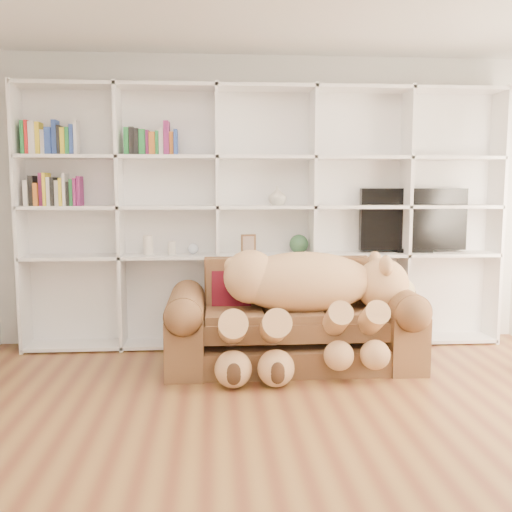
{
  "coord_description": "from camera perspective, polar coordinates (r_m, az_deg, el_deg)",
  "views": [
    {
      "loc": [
        -0.47,
        -2.94,
        1.48
      ],
      "look_at": [
        -0.14,
        1.63,
        0.93
      ],
      "focal_mm": 40.0,
      "sensor_mm": 36.0,
      "label": 1
    }
  ],
  "objects": [
    {
      "name": "figurine_short",
      "position": [
        5.29,
        -8.41,
        0.81
      ],
      "size": [
        0.08,
        0.08,
        0.12
      ],
      "primitive_type": "cylinder",
      "rotation": [
        0.0,
        0.0,
        0.1
      ],
      "color": "beige",
      "rests_on": "bookshelf"
    },
    {
      "name": "floor",
      "position": [
        3.32,
        4.69,
        -19.56
      ],
      "size": [
        5.0,
        5.0,
        0.0
      ],
      "primitive_type": "plane",
      "color": "brown",
      "rests_on": "ground"
    },
    {
      "name": "figurine_tall",
      "position": [
        5.3,
        -10.74,
        1.1
      ],
      "size": [
        0.09,
        0.09,
        0.18
      ],
      "primitive_type": "cylinder",
      "rotation": [
        0.0,
        0.0,
        0.01
      ],
      "color": "beige",
      "rests_on": "bookshelf"
    },
    {
      "name": "teddy_bear",
      "position": [
        4.61,
        5.07,
        -3.91
      ],
      "size": [
        1.68,
        0.88,
        0.97
      ],
      "rotation": [
        0.0,
        0.0,
        -0.1
      ],
      "color": "tan",
      "rests_on": "sofa"
    },
    {
      "name": "tv",
      "position": [
        5.63,
        15.44,
        3.41
      ],
      "size": [
        1.03,
        0.18,
        0.61
      ],
      "color": "black",
      "rests_on": "bookshelf"
    },
    {
      "name": "bookshelf",
      "position": [
        5.31,
        -1.71,
        5.0
      ],
      "size": [
        4.43,
        0.35,
        2.4
      ],
      "color": "white",
      "rests_on": "floor"
    },
    {
      "name": "picture_frame",
      "position": [
        5.28,
        -0.77,
        1.24
      ],
      "size": [
        0.14,
        0.05,
        0.17
      ],
      "primitive_type": "cube",
      "rotation": [
        0.0,
        0.0,
        0.16
      ],
      "color": "#52341C",
      "rests_on": "bookshelf"
    },
    {
      "name": "sofa",
      "position": [
        4.83,
        3.59,
        -6.95
      ],
      "size": [
        2.06,
        0.89,
        0.87
      ],
      "color": "brown",
      "rests_on": "floor"
    },
    {
      "name": "green_vase",
      "position": [
        5.33,
        4.3,
        1.2
      ],
      "size": [
        0.18,
        0.18,
        0.18
      ],
      "primitive_type": "sphere",
      "color": "#2F5C38",
      "rests_on": "bookshelf"
    },
    {
      "name": "shelf_vase",
      "position": [
        5.28,
        2.15,
        6.04
      ],
      "size": [
        0.2,
        0.2,
        0.17
      ],
      "primitive_type": "imported",
      "rotation": [
        0.0,
        0.0,
        -0.21
      ],
      "color": "beige",
      "rests_on": "bookshelf"
    },
    {
      "name": "wall_back",
      "position": [
        5.46,
        0.75,
        5.52
      ],
      "size": [
        5.0,
        0.02,
        2.7
      ],
      "primitive_type": "cube",
      "color": "white",
      "rests_on": "floor"
    },
    {
      "name": "snow_globe",
      "position": [
        5.28,
        -6.31,
        0.74
      ],
      "size": [
        0.1,
        0.1,
        0.1
      ],
      "primitive_type": "sphere",
      "color": "white",
      "rests_on": "bookshelf"
    },
    {
      "name": "throw_pillow",
      "position": [
        4.87,
        -2.48,
        -3.49
      ],
      "size": [
        0.34,
        0.19,
        0.35
      ],
      "primitive_type": "cube",
      "rotation": [
        -0.24,
        0.0,
        -0.03
      ],
      "color": "maroon",
      "rests_on": "sofa"
    }
  ]
}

